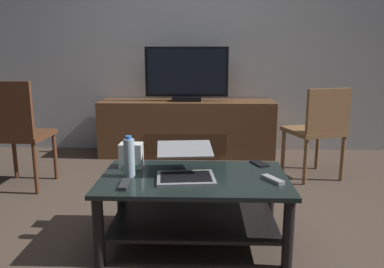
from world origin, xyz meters
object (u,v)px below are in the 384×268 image
at_px(coffee_table, 194,197).
at_px(laptop, 186,166).
at_px(media_cabinet, 187,128).
at_px(television, 187,75).
at_px(water_bottle_near, 129,158).
at_px(soundbar_remote, 125,184).
at_px(router_box, 131,155).
at_px(side_chair, 16,129).
at_px(cell_phone, 259,164).
at_px(tv_remote, 273,179).
at_px(dining_chair, 319,127).

bearing_deg(coffee_table, laptop, 179.61).
xyz_separation_m(media_cabinet, television, (0.00, -0.02, 0.59)).
xyz_separation_m(water_bottle_near, soundbar_remote, (0.00, -0.17, -0.11)).
height_order(router_box, water_bottle_near, water_bottle_near).
distance_m(side_chair, router_box, 1.30).
relative_size(cell_phone, tv_remote, 0.88).
bearing_deg(media_cabinet, soundbar_remote, -96.26).
bearing_deg(router_box, side_chair, 146.77).
xyz_separation_m(dining_chair, laptop, (-1.14, -1.24, 0.01)).
height_order(tv_remote, soundbar_remote, same).
height_order(television, side_chair, television).
xyz_separation_m(television, tv_remote, (0.59, -2.10, -0.46)).
height_order(coffee_table, side_chair, side_chair).
xyz_separation_m(coffee_table, soundbar_remote, (-0.38, -0.18, 0.14)).
bearing_deg(water_bottle_near, media_cabinet, 83.18).
bearing_deg(water_bottle_near, dining_chair, 40.43).
xyz_separation_m(water_bottle_near, tv_remote, (0.83, -0.06, -0.11)).
xyz_separation_m(side_chair, cell_phone, (1.92, -0.63, -0.09)).
relative_size(television, cell_phone, 6.45).
height_order(laptop, cell_phone, laptop).
xyz_separation_m(coffee_table, television, (-0.13, 2.03, 0.60)).
xyz_separation_m(side_chair, router_box, (1.09, -0.71, -0.02)).
height_order(water_bottle_near, soundbar_remote, water_bottle_near).
xyz_separation_m(dining_chair, water_bottle_near, (-1.47, -1.25, 0.06)).
height_order(coffee_table, dining_chair, dining_chair).
distance_m(coffee_table, router_box, 0.49).
height_order(coffee_table, media_cabinet, media_cabinet).
bearing_deg(television, dining_chair, -33.13).
relative_size(coffee_table, water_bottle_near, 4.47).
distance_m(media_cabinet, soundbar_remote, 2.25).
bearing_deg(laptop, media_cabinet, 92.31).
relative_size(dining_chair, laptop, 1.92).
xyz_separation_m(television, cell_phone, (0.56, -1.77, -0.47)).
xyz_separation_m(cell_phone, tv_remote, (0.03, -0.33, 0.01)).
relative_size(coffee_table, cell_phone, 7.90).
distance_m(coffee_table, dining_chair, 1.66).
xyz_separation_m(side_chair, tv_remote, (1.95, -0.96, -0.09)).
bearing_deg(dining_chair, water_bottle_near, -139.57).
bearing_deg(tv_remote, cell_phone, 65.64).
relative_size(television, side_chair, 0.98).
distance_m(side_chair, cell_phone, 2.02).
bearing_deg(side_chair, laptop, -31.60).
xyz_separation_m(television, side_chair, (-1.36, -1.14, -0.38)).
xyz_separation_m(dining_chair, cell_phone, (-0.66, -0.97, -0.05)).
height_order(dining_chair, cell_phone, dining_chair).
bearing_deg(water_bottle_near, cell_phone, 19.02).
bearing_deg(side_chair, coffee_table, -30.75).
bearing_deg(coffee_table, router_box, 156.59).
height_order(coffee_table, tv_remote, tv_remote).
bearing_deg(cell_phone, water_bottle_near, 177.25).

